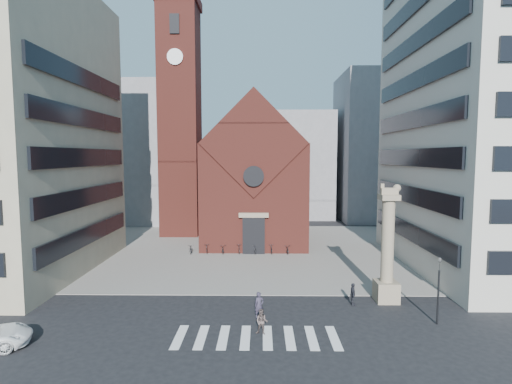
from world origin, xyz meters
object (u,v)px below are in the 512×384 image
pedestrian_2 (353,294)px  lion_column (387,255)px  scooter_0 (191,248)px  traffic_light (438,289)px  pedestrian_1 (262,322)px  pedestrian_0 (259,305)px

pedestrian_2 → lion_column: bearing=-67.7°
scooter_0 → pedestrian_2: bearing=-56.3°
traffic_light → pedestrian_1: 11.36m
pedestrian_0 → pedestrian_2: bearing=-3.7°
lion_column → scooter_0: (-16.91, 14.18, -2.91)m
pedestrian_0 → pedestrian_2: (6.68, 2.41, -0.07)m
pedestrian_1 → pedestrian_2: 8.06m
pedestrian_0 → pedestrian_2: pedestrian_0 is taller
pedestrian_0 → scooter_0: (-7.60, 17.41, -0.33)m
pedestrian_0 → pedestrian_2: 7.10m
traffic_light → pedestrian_2: size_ratio=2.68×
pedestrian_2 → scooter_0: size_ratio=0.85×
lion_column → traffic_light: bearing=-63.5°
traffic_light → pedestrian_2: (-4.63, 3.19, -1.48)m
pedestrian_0 → scooter_0: bearing=90.0°
lion_column → pedestrian_2: lion_column is taller
traffic_light → pedestrian_2: 5.81m
pedestrian_0 → pedestrian_1: (0.16, -2.33, -0.11)m
lion_column → pedestrian_2: 3.83m
pedestrian_1 → pedestrian_2: pedestrian_2 is taller
lion_column → scooter_0: 22.27m
pedestrian_1 → pedestrian_2: (6.52, 4.75, 0.04)m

